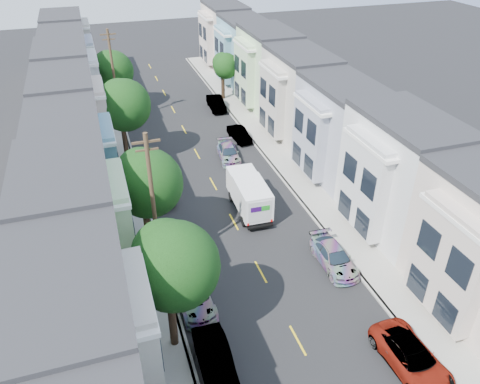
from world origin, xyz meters
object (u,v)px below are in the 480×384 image
object	(u,v)px
fedex_truck	(249,194)
parked_right_b	(334,257)
parked_left_b	(216,362)
parked_left_c	(193,294)
tree_d	(123,106)
parked_right_a	(412,358)
tree_c	(146,184)
tree_e	(112,72)
parked_left_d	(158,189)
parked_right_c	(239,134)
utility_pole_far	(114,78)
lead_sedan	(228,153)
utility_pole_near	(154,208)
tree_far_r	(225,66)
tree_b	(173,267)
parked_right_d	(216,103)

from	to	relation	value
fedex_truck	parked_right_b	size ratio (longest dim) A/B	1.27
parked_left_b	parked_left_c	distance (m)	5.21
tree_d	parked_left_b	bearing A→B (deg)	-86.80
fedex_truck	parked_right_a	distance (m)	16.99
fedex_truck	parked_left_c	distance (m)	10.76
tree_c	tree_d	bearing A→B (deg)	90.00
parked_right_a	tree_e	bearing A→B (deg)	102.89
parked_left_d	parked_right_c	size ratio (longest dim) A/B	1.39
utility_pole_far	parked_left_b	size ratio (longest dim) A/B	2.19
fedex_truck	lead_sedan	world-z (taller)	fedex_truck
utility_pole_near	parked_right_a	distance (m)	16.63
tree_c	parked_right_b	bearing A→B (deg)	-27.74
tree_far_r	utility_pole_near	size ratio (longest dim) A/B	0.57
tree_b	parked_left_b	distance (m)	5.56
utility_pole_far	parked_left_d	size ratio (longest dim) A/B	1.89
utility_pole_near	lead_sedan	size ratio (longest dim) A/B	2.34
parked_left_b	parked_right_d	bearing A→B (deg)	75.61
tree_e	parked_right_a	world-z (taller)	tree_e
tree_c	parked_right_c	world-z (taller)	tree_c
fedex_truck	tree_c	bearing A→B (deg)	-162.66
tree_e	parked_right_d	world-z (taller)	tree_e
parked_left_c	parked_right_a	bearing A→B (deg)	-42.33
fedex_truck	tree_far_r	bearing A→B (deg)	79.90
tree_e	parked_left_c	distance (m)	33.41
parked_right_d	parked_left_b	bearing A→B (deg)	-103.01
utility_pole_near	lead_sedan	xyz separation A→B (m)	(8.93, 14.07, -4.51)
parked_right_b	parked_right_d	world-z (taller)	parked_right_d
utility_pole_far	parked_right_d	xyz separation A→B (m)	(11.20, 0.54, -4.41)
lead_sedan	parked_right_b	distance (m)	17.07
fedex_truck	parked_right_c	xyz separation A→B (m)	(3.27, 12.51, -0.91)
tree_far_r	parked_left_d	distance (m)	23.45
parked_right_b	lead_sedan	bearing A→B (deg)	98.19
tree_d	parked_left_b	distance (m)	25.59
parked_left_b	parked_left_c	xyz separation A→B (m)	(0.00, 5.21, -0.04)
parked_left_d	utility_pole_far	bearing A→B (deg)	94.38
utility_pole_far	tree_far_r	bearing A→B (deg)	14.63
fedex_truck	parked_right_d	world-z (taller)	fedex_truck
tree_b	parked_right_a	xyz separation A→B (m)	(11.20, -5.35, -4.86)
tree_c	tree_e	world-z (taller)	tree_c
tree_d	parked_left_d	world-z (taller)	tree_d
fedex_truck	parked_right_c	distance (m)	12.97
tree_d	parked_right_d	size ratio (longest dim) A/B	1.79
tree_e	tree_b	bearing A→B (deg)	-90.00
parked_left_d	parked_right_b	distance (m)	15.73
tree_d	parked_right_b	xyz separation A→B (m)	(11.20, -19.42, -4.86)
tree_d	utility_pole_far	size ratio (longest dim) A/B	0.79
parked_right_b	parked_right_c	distance (m)	20.56
lead_sedan	parked_right_c	xyz separation A→B (m)	(2.27, 3.64, -0.01)
parked_left_b	parked_right_d	world-z (taller)	parked_left_b
utility_pole_far	tree_b	bearing A→B (deg)	-90.00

